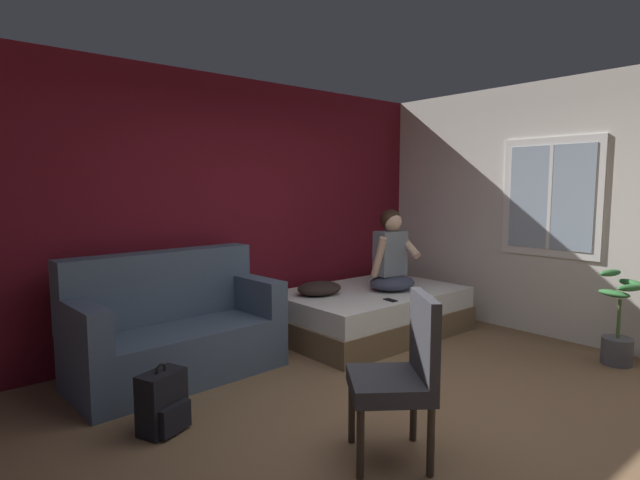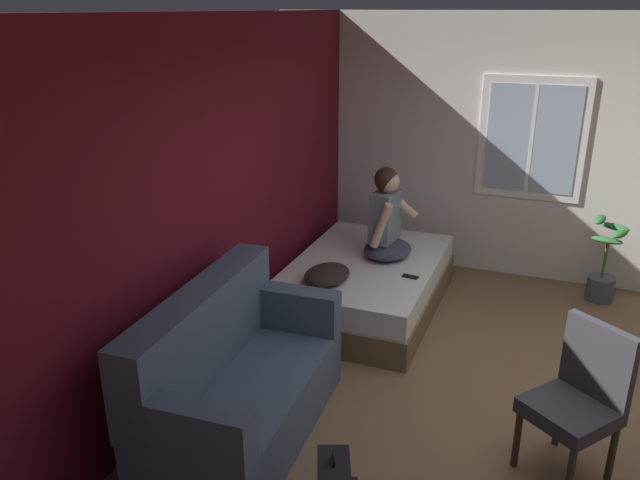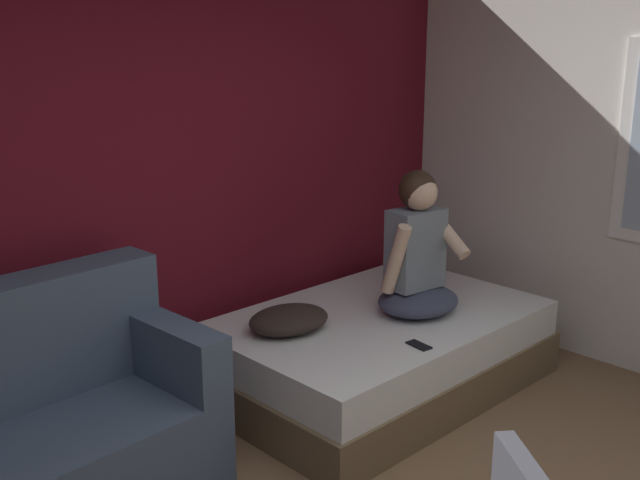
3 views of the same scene
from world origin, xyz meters
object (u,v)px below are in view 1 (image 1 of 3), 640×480
at_px(bed, 370,312).
at_px(backpack, 163,403).
at_px(side_chair, 402,371).
at_px(person_seated, 391,257).
at_px(potted_plant, 618,332).
at_px(cell_phone, 390,300).
at_px(couch, 174,330).
at_px(throw_pillow, 319,288).

distance_m(bed, backpack, 2.71).
height_order(side_chair, person_seated, person_seated).
bearing_deg(potted_plant, bed, 115.32).
xyz_separation_m(side_chair, cell_phone, (1.47, 1.39, -0.05)).
relative_size(cell_phone, potted_plant, 0.17).
distance_m(couch, potted_plant, 3.92).
bearing_deg(potted_plant, backpack, 158.16).
relative_size(bed, couch, 1.17).
relative_size(couch, potted_plant, 2.04).
xyz_separation_m(couch, backpack, (-0.48, -0.89, -0.20)).
relative_size(side_chair, potted_plant, 1.15).
distance_m(person_seated, backpack, 2.92).
distance_m(couch, side_chair, 2.16).
bearing_deg(side_chair, bed, 47.90).
distance_m(bed, couch, 2.16).
bearing_deg(cell_phone, backpack, 11.45).
xyz_separation_m(throw_pillow, potted_plant, (1.59, -2.29, -0.25)).
height_order(bed, cell_phone, cell_phone).
height_order(side_chair, cell_phone, side_chair).
xyz_separation_m(side_chair, potted_plant, (2.69, -0.24, -0.23)).
distance_m(throw_pillow, cell_phone, 0.75).
bearing_deg(backpack, throw_pillow, 22.14).
xyz_separation_m(bed, cell_phone, (-0.22, -0.48, 0.25)).
relative_size(throw_pillow, cell_phone, 3.33).
height_order(person_seated, throw_pillow, person_seated).
bearing_deg(bed, couch, 173.85).
xyz_separation_m(person_seated, backpack, (-2.80, -0.52, -0.64)).
bearing_deg(side_chair, cell_phone, 43.43).
height_order(throw_pillow, potted_plant, potted_plant).
xyz_separation_m(couch, person_seated, (2.32, -0.37, 0.44)).
bearing_deg(throw_pillow, backpack, -157.86).
relative_size(backpack, cell_phone, 3.18).
bearing_deg(couch, throw_pillow, -2.18).
bearing_deg(person_seated, cell_phone, -138.97).
bearing_deg(backpack, potted_plant, -21.84).
bearing_deg(person_seated, bed, 140.83).
bearing_deg(cell_phone, side_chair, 50.63).
relative_size(side_chair, backpack, 2.14).
distance_m(bed, throw_pillow, 0.69).
height_order(backpack, cell_phone, cell_phone).
relative_size(couch, person_seated, 1.98).
relative_size(bed, person_seated, 2.32).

